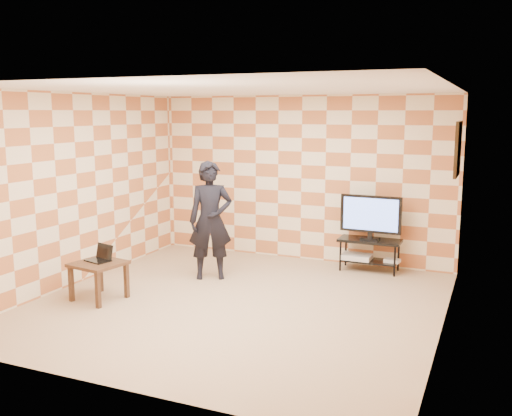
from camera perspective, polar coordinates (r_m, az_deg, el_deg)
The scene contains 14 objects.
floor at distance 7.43m, azimuth -1.84°, elevation -9.50°, with size 5.00×5.00×0.00m, color tan.
wall_back at distance 9.41m, azimuth 4.55°, elevation 2.97°, with size 5.00×0.02×2.70m, color beige.
wall_front at distance 4.99m, azimuth -14.14°, elevation -3.16°, with size 5.00×0.02×2.70m, color beige.
wall_left at distance 8.46m, azimuth -17.45°, elevation 1.82°, with size 0.02×5.00×2.70m, color beige.
wall_right at distance 6.47m, azimuth 18.61°, elevation -0.50°, with size 0.02×5.00×2.70m, color beige.
ceiling at distance 7.03m, azimuth -1.96°, elevation 11.80°, with size 5.00×5.00×0.02m, color white.
wall_art at distance 7.94m, azimuth 19.55°, elevation 5.59°, with size 0.04×0.72×0.72m.
tv_stand at distance 8.96m, azimuth 11.30°, elevation -3.92°, with size 0.94×0.42×0.50m.
tv at distance 8.85m, azimuth 11.40°, elevation -0.70°, with size 0.94×0.19×0.68m.
dvd_player at distance 9.02m, azimuth 10.03°, elevation -4.81°, with size 0.45×0.32×0.08m, color silver.
game_console at distance 8.93m, azimuth 13.47°, elevation -5.14°, with size 0.23×0.16×0.05m, color silver.
side_table at distance 7.73m, azimuth -15.47°, elevation -5.89°, with size 0.68×0.68×0.50m.
laptop at distance 7.78m, azimuth -15.28°, elevation -4.74°, with size 0.37×0.32×0.21m.
person at distance 8.34m, azimuth -4.57°, elevation -1.25°, with size 0.63×0.41×1.73m, color black.
Camera 1 is at (2.97, -6.36, 2.42)m, focal length 40.00 mm.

